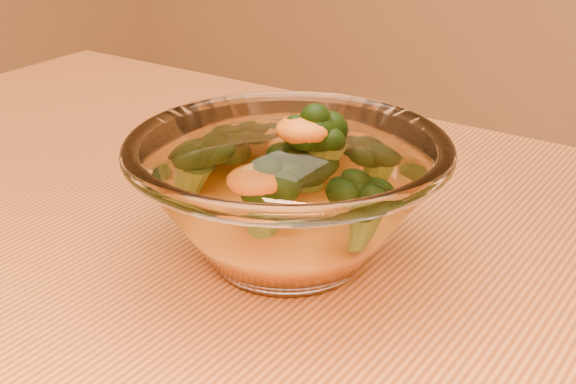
{
  "coord_description": "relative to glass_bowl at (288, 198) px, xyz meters",
  "views": [
    {
      "loc": [
        0.16,
        -0.28,
        1.0
      ],
      "look_at": [
        -0.09,
        0.09,
        0.8
      ],
      "focal_mm": 50.0,
      "sensor_mm": 36.0,
      "label": 1
    }
  ],
  "objects": [
    {
      "name": "cheese_sauce",
      "position": [
        0.0,
        -0.0,
        -0.02
      ],
      "size": [
        0.11,
        0.11,
        0.03
      ],
      "primitive_type": "ellipsoid",
      "color": "orange",
      "rests_on": "glass_bowl"
    },
    {
      "name": "glass_bowl",
      "position": [
        0.0,
        0.0,
        0.0
      ],
      "size": [
        0.2,
        0.2,
        0.09
      ],
      "color": "white",
      "rests_on": "table"
    },
    {
      "name": "broccoli_heap",
      "position": [
        -0.0,
        0.01,
        0.01
      ],
      "size": [
        0.14,
        0.12,
        0.08
      ],
      "color": "black",
      "rests_on": "cheese_sauce"
    }
  ]
}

